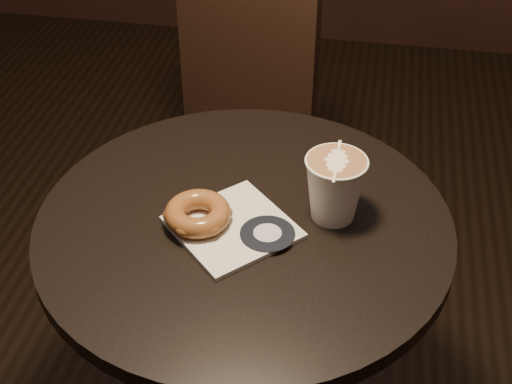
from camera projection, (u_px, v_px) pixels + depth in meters
cafe_table at (245, 301)px, 1.32m from camera, size 0.70×0.70×0.75m
chair at (235, 125)px, 1.84m from camera, size 0.44×0.44×0.93m
pastry_bag at (233, 227)px, 1.17m from camera, size 0.25×0.25×0.01m
doughnut at (198, 213)px, 1.16m from camera, size 0.11×0.11×0.04m
latte_cup at (335, 189)px, 1.16m from camera, size 0.10×0.10×0.11m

